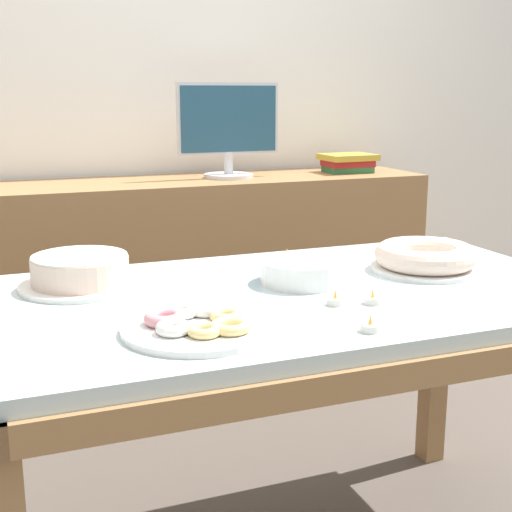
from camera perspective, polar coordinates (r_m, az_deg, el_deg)
The scene contains 13 objects.
wall_back at distance 3.12m, azimuth -8.82°, elevation 13.95°, with size 8.00×0.10×2.60m, color white.
dining_table at distance 1.76m, azimuth 2.91°, elevation -5.91°, with size 1.52×0.86×0.77m.
sideboard at distance 2.94m, azimuth -6.96°, elevation -2.72°, with size 2.15×0.44×0.90m.
computer_monitor at distance 2.91m, azimuth -2.22°, elevation 9.99°, with size 0.42×0.20×0.38m.
book_stack at distance 3.14m, azimuth 7.35°, elevation 7.43°, with size 0.23×0.19×0.08m.
cake_chocolate_round at distance 1.80m, azimuth -13.88°, elevation -1.30°, with size 0.30×0.30×0.08m.
cake_golden_bundt at distance 1.96m, azimuth 13.38°, elevation -0.11°, with size 0.29×0.29×0.08m.
pastry_platter at distance 1.44m, azimuth -4.75°, elevation -5.51°, with size 0.31×0.31×0.04m.
plate_stack at distance 1.79m, azimuth 3.71°, elevation -1.25°, with size 0.21×0.21×0.06m.
tealight_near_cakes at distance 1.64m, azimuth 9.30°, elevation -3.46°, with size 0.04×0.04×0.04m.
tealight_near_front at distance 1.46m, azimuth 9.13°, elevation -5.62°, with size 0.04×0.04×0.04m.
tealight_left_edge at distance 1.62m, azimuth 6.36°, elevation -3.57°, with size 0.04×0.04×0.04m.
tealight_centre at distance 2.03m, azimuth 2.49°, elevation -0.10°, with size 0.04×0.04×0.04m.
Camera 1 is at (-0.69, -1.52, 1.24)m, focal length 50.00 mm.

